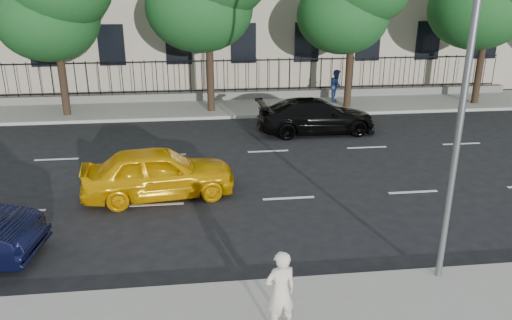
{
  "coord_description": "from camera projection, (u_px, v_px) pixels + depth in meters",
  "views": [
    {
      "loc": [
        -2.64,
        -11.31,
        6.33
      ],
      "look_at": [
        -0.95,
        3.0,
        1.11
      ],
      "focal_mm": 35.0,
      "sensor_mm": 36.0,
      "label": 1
    }
  ],
  "objects": [
    {
      "name": "woman_near",
      "position": [
        280.0,
        292.0,
        9.08
      ],
      "size": [
        0.68,
        0.52,
        1.66
      ],
      "primitive_type": "imported",
      "rotation": [
        0.0,
        0.0,
        3.37
      ],
      "color": "#EEE4CE",
      "rests_on": "near_sidewalk"
    },
    {
      "name": "lane_markings",
      "position": [
        277.0,
        172.0,
        17.44
      ],
      "size": [
        49.6,
        4.62,
        0.01
      ],
      "primitive_type": null,
      "color": "silver",
      "rests_on": "ground"
    },
    {
      "name": "black_sedan",
      "position": [
        316.0,
        116.0,
        21.7
      ],
      "size": [
        5.23,
        2.25,
        1.5
      ],
      "primitive_type": "imported",
      "rotation": [
        0.0,
        0.0,
        1.6
      ],
      "color": "black",
      "rests_on": "ground"
    },
    {
      "name": "iron_fence",
      "position": [
        246.0,
        89.0,
        27.44
      ],
      "size": [
        30.0,
        0.5,
        2.2
      ],
      "color": "slate",
      "rests_on": "far_sidewalk"
    },
    {
      "name": "street_light",
      "position": [
        457.0,
        43.0,
        9.88
      ],
      "size": [
        0.25,
        3.32,
        8.05
      ],
      "color": "slate",
      "rests_on": "near_sidewalk"
    },
    {
      "name": "pedestrian_far",
      "position": [
        336.0,
        86.0,
        26.62
      ],
      "size": [
        0.84,
        0.97,
        1.71
      ],
      "primitive_type": "imported",
      "rotation": [
        0.0,
        0.0,
        1.31
      ],
      "color": "navy",
      "rests_on": "far_sidewalk"
    },
    {
      "name": "far_sidewalk",
      "position": [
        249.0,
        107.0,
        26.05
      ],
      "size": [
        60.0,
        4.0,
        0.15
      ],
      "primitive_type": "cube",
      "color": "gray",
      "rests_on": "ground"
    },
    {
      "name": "ground",
      "position": [
        306.0,
        237.0,
        13.0
      ],
      "size": [
        120.0,
        120.0,
        0.0
      ],
      "primitive_type": "plane",
      "color": "black",
      "rests_on": "ground"
    },
    {
      "name": "yellow_taxi",
      "position": [
        159.0,
        172.0,
        15.25
      ],
      "size": [
        4.81,
        2.44,
        1.57
      ],
      "primitive_type": "imported",
      "rotation": [
        0.0,
        0.0,
        1.7
      ],
      "color": "#ECA906",
      "rests_on": "ground"
    }
  ]
}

